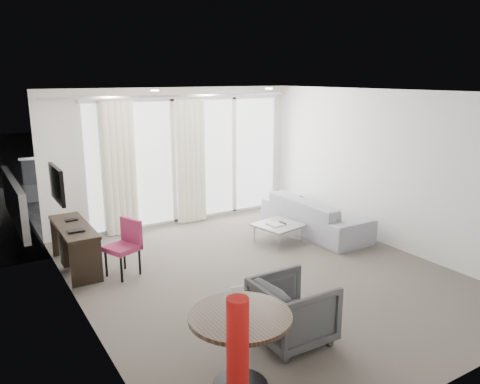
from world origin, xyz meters
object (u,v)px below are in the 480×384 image
red_lamp (238,381)px  desk_chair (122,249)px  coffee_table (278,233)px  rattan_chair_a (207,187)px  round_table (240,352)px  tub_armchair (293,311)px  rattan_chair_b (242,176)px  desk (75,247)px  sofa (315,215)px

red_lamp → desk_chair: bearing=85.3°
coffee_table → rattan_chair_a: 2.91m
desk_chair → round_table: bearing=-109.8°
tub_armchair → rattan_chair_b: 6.77m
desk → desk_chair: 0.81m
desk_chair → sofa: bearing=-21.1°
rattan_chair_b → red_lamp: bearing=-113.7°
desk → red_lamp: red_lamp is taller
desk_chair → coffee_table: (2.73, -0.02, -0.25)m
desk → rattan_chair_a: (3.38, 2.26, 0.05)m
tub_armchair → coffee_table: bearing=-32.7°
tub_armchair → sofa: (2.59, 2.70, -0.03)m
coffee_table → sofa: sofa is taller
red_lamp → sofa: size_ratio=0.59×
red_lamp → sofa: bearing=43.8°
rattan_chair_a → rattan_chair_b: rattan_chair_b is taller
desk → tub_armchair: (1.55, -3.25, 0.02)m
desk_chair → round_table: (0.13, -3.03, -0.03)m
coffee_table → round_table: bearing=-131.0°
sofa → red_lamp: bearing=133.8°
tub_armchair → desk_chair: bearing=21.8°
desk_chair → rattan_chair_a: 4.06m
red_lamp → coffee_table: bearing=50.4°
desk_chair → coffee_table: desk_chair is taller
round_table → rattan_chair_a: bearing=65.1°
desk → coffee_table: desk is taller
red_lamp → tub_armchair: 1.73m
tub_armchair → red_lamp: bearing=129.0°
red_lamp → tub_armchair: (1.34, 1.06, -0.30)m
round_table → red_lamp: (-0.43, -0.67, 0.28)m
coffee_table → sofa: (0.89, 0.09, 0.17)m
desk → rattan_chair_b: size_ratio=1.79×
red_lamp → rattan_chair_a: size_ratio=1.69×
desk → red_lamp: bearing=-87.1°
desk_chair → red_lamp: size_ratio=0.62×
round_table → sofa: bearing=41.5°
sofa → tub_armchair: bearing=136.1°
tub_armchair → sofa: bearing=-43.4°
coffee_table → desk_chair: bearing=179.5°
desk_chair → round_table: desk_chair is taller
round_table → desk_chair: bearing=92.4°
round_table → red_lamp: bearing=-122.7°
red_lamp → sofa: 5.45m
rattan_chair_a → desk_chair: bearing=-128.9°
round_table → sofa: size_ratio=0.42×
coffee_table → tub_armchair: bearing=-123.1°
round_table → sofa: 4.67m
desk_chair → red_lamp: (-0.30, -3.70, 0.25)m
desk → round_table: 3.70m
desk → desk_chair: bearing=-49.8°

